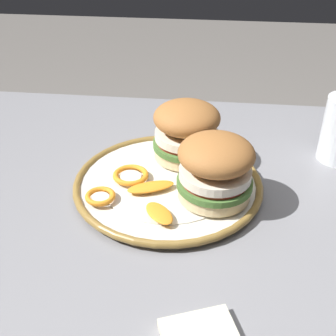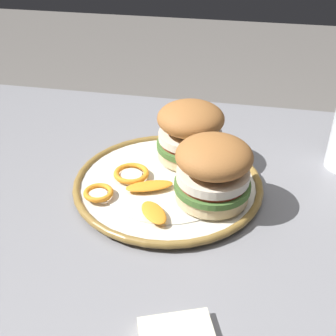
% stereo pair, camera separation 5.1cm
% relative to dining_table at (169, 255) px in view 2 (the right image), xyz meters
% --- Properties ---
extents(dining_table, '(1.38, 0.81, 0.73)m').
position_rel_dining_table_xyz_m(dining_table, '(0.00, 0.00, 0.00)').
color(dining_table, gray).
rests_on(dining_table, ground).
extents(dinner_plate, '(0.31, 0.31, 0.02)m').
position_rel_dining_table_xyz_m(dinner_plate, '(0.01, -0.05, 0.11)').
color(dinner_plate, silver).
rests_on(dinner_plate, dining_table).
extents(sandwich_half_left, '(0.15, 0.15, 0.10)m').
position_rel_dining_table_xyz_m(sandwich_half_left, '(-0.01, -0.13, 0.17)').
color(sandwich_half_left, beige).
rests_on(sandwich_half_left, dinner_plate).
extents(sandwich_half_right, '(0.16, 0.16, 0.10)m').
position_rel_dining_table_xyz_m(sandwich_half_right, '(-0.06, -0.02, 0.17)').
color(sandwich_half_right, beige).
rests_on(sandwich_half_right, dinner_plate).
extents(orange_peel_curled, '(0.08, 0.08, 0.01)m').
position_rel_dining_table_xyz_m(orange_peel_curled, '(0.07, -0.05, 0.12)').
color(orange_peel_curled, orange).
rests_on(orange_peel_curled, dinner_plate).
extents(orange_peel_strip_long, '(0.08, 0.06, 0.01)m').
position_rel_dining_table_xyz_m(orange_peel_strip_long, '(0.04, -0.02, 0.12)').
color(orange_peel_strip_long, orange).
rests_on(orange_peel_strip_long, dinner_plate).
extents(orange_peel_strip_short, '(0.06, 0.06, 0.01)m').
position_rel_dining_table_xyz_m(orange_peel_strip_short, '(0.01, 0.04, 0.12)').
color(orange_peel_strip_short, orange).
rests_on(orange_peel_strip_short, dinner_plate).
extents(orange_peel_small_curl, '(0.06, 0.06, 0.01)m').
position_rel_dining_table_xyz_m(orange_peel_small_curl, '(0.11, 0.01, 0.12)').
color(orange_peel_small_curl, orange).
rests_on(orange_peel_small_curl, dinner_plate).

